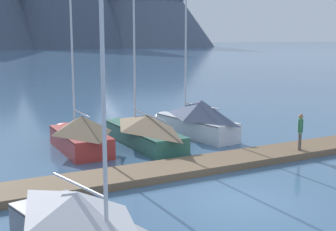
% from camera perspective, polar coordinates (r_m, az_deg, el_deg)
% --- Properties ---
extents(ground_plane, '(700.00, 700.00, 0.00)m').
position_cam_1_polar(ground_plane, '(16.02, 9.16, -10.41)').
color(ground_plane, '#426689').
extents(dock, '(23.46, 3.56, 0.30)m').
position_cam_1_polar(dock, '(19.25, 2.50, -6.37)').
color(dock, brown).
rests_on(dock, ground).
extents(sailboat_second_berth, '(3.45, 6.47, 6.78)m').
position_cam_1_polar(sailboat_second_berth, '(11.97, -9.72, -13.66)').
color(sailboat_second_berth, '#93939E').
rests_on(sailboat_second_berth, ground).
extents(sailboat_mid_dock_port, '(2.27, 6.04, 8.88)m').
position_cam_1_polar(sailboat_mid_dock_port, '(22.95, -11.01, -2.14)').
color(sailboat_mid_dock_port, '#B2332D').
rests_on(sailboat_mid_dock_port, ground).
extents(sailboat_mid_dock_starboard, '(2.38, 7.51, 8.20)m').
position_cam_1_polar(sailboat_mid_dock_starboard, '(23.74, -3.25, -1.73)').
color(sailboat_mid_dock_starboard, '#336B56').
rests_on(sailboat_mid_dock_starboard, ground).
extents(sailboat_far_berth, '(2.86, 6.51, 7.49)m').
position_cam_1_polar(sailboat_far_berth, '(25.56, 3.34, -0.41)').
color(sailboat_far_berth, silver).
rests_on(sailboat_far_berth, ground).
extents(person_on_dock, '(0.41, 0.48, 1.69)m').
position_cam_1_polar(person_on_dock, '(22.08, 16.03, -1.67)').
color(person_on_dock, brown).
rests_on(person_on_dock, dock).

